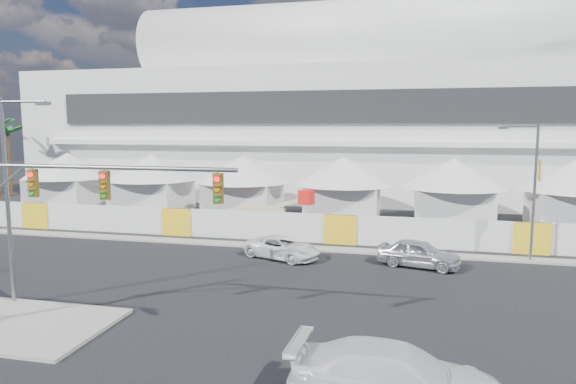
% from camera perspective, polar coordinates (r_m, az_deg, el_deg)
% --- Properties ---
extents(ground, '(160.00, 160.00, 0.00)m').
position_cam_1_polar(ground, '(23.58, -14.10, -12.61)').
color(ground, black).
rests_on(ground, ground).
extents(far_curb, '(80.00, 1.20, 0.12)m').
position_cam_1_polar(far_curb, '(34.45, 29.29, -6.88)').
color(far_curb, gray).
rests_on(far_curb, ground).
extents(stadium, '(80.00, 24.80, 21.98)m').
position_cam_1_polar(stadium, '(61.17, 11.82, 8.56)').
color(stadium, silver).
rests_on(stadium, ground).
extents(tent_row, '(53.40, 8.40, 5.40)m').
position_cam_1_polar(tent_row, '(44.99, 0.50, 1.18)').
color(tent_row, silver).
rests_on(tent_row, ground).
extents(hoarding_fence, '(70.00, 0.25, 2.00)m').
position_cam_1_polar(hoarding_fence, '(35.10, 5.84, -4.15)').
color(hoarding_fence, silver).
rests_on(hoarding_fence, ground).
extents(palm_cluster, '(10.60, 10.60, 8.55)m').
position_cam_1_polar(palm_cluster, '(65.86, -28.62, 5.49)').
color(palm_cluster, '#47331E').
rests_on(palm_cluster, ground).
extents(sedan_silver, '(2.95, 4.93, 1.57)m').
position_cam_1_polar(sedan_silver, '(30.25, 14.34, -6.62)').
color(sedan_silver, silver).
rests_on(sedan_silver, ground).
extents(pickup_curb, '(3.79, 5.24, 1.32)m').
position_cam_1_polar(pickup_curb, '(31.21, -0.61, -6.19)').
color(pickup_curb, white).
rests_on(pickup_curb, ground).
extents(pickup_near, '(2.80, 6.28, 1.79)m').
position_cam_1_polar(pickup_near, '(15.67, 12.02, -19.59)').
color(pickup_near, silver).
rests_on(pickup_near, ground).
extents(traffic_mast, '(11.24, 0.70, 7.23)m').
position_cam_1_polar(traffic_mast, '(21.92, -26.99, -3.18)').
color(traffic_mast, slate).
rests_on(traffic_mast, median_island).
extents(streetlight_median, '(2.50, 0.25, 9.04)m').
position_cam_1_polar(streetlight_median, '(25.40, -28.41, 0.54)').
color(streetlight_median, gray).
rests_on(streetlight_median, median_island).
extents(streetlight_curb, '(2.41, 0.54, 8.13)m').
position_cam_1_polar(streetlight_curb, '(33.04, 25.44, 0.99)').
color(streetlight_curb, gray).
rests_on(streetlight_curb, ground).
extents(boom_lift, '(7.22, 2.43, 3.57)m').
position_cam_1_polar(boom_lift, '(37.99, -3.45, -3.31)').
color(boom_lift, red).
rests_on(boom_lift, ground).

